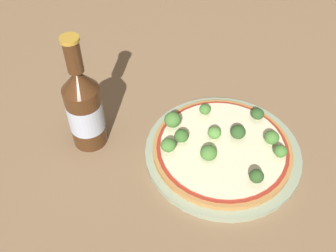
% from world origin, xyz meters
% --- Properties ---
extents(ground_plane, '(3.00, 3.00, 0.00)m').
position_xyz_m(ground_plane, '(0.00, 0.00, 0.00)').
color(ground_plane, '#846647').
extents(plate, '(0.28, 0.28, 0.01)m').
position_xyz_m(plate, '(-0.02, -0.03, 0.01)').
color(plate, '#93A384').
rests_on(plate, ground_plane).
extents(pizza, '(0.25, 0.25, 0.01)m').
position_xyz_m(pizza, '(-0.02, -0.03, 0.02)').
color(pizza, '#B77F42').
rests_on(pizza, plate).
extents(broccoli_floret_0, '(0.03, 0.03, 0.03)m').
position_xyz_m(broccoli_floret_0, '(-0.06, -0.02, 0.04)').
color(broccoli_floret_0, '#89A866').
rests_on(broccoli_floret_0, pizza).
extents(broccoli_floret_1, '(0.02, 0.02, 0.03)m').
position_xyz_m(broccoli_floret_1, '(-0.06, -0.11, 0.04)').
color(broccoli_floret_1, '#89A866').
rests_on(broccoli_floret_1, pizza).
extents(broccoli_floret_2, '(0.03, 0.03, 0.03)m').
position_xyz_m(broccoli_floret_2, '(0.01, -0.04, 0.04)').
color(broccoli_floret_2, '#89A866').
rests_on(broccoli_floret_2, pizza).
extents(broccoli_floret_3, '(0.03, 0.03, 0.03)m').
position_xyz_m(broccoli_floret_3, '(-0.03, 0.07, 0.04)').
color(broccoli_floret_3, '#89A866').
rests_on(broccoli_floret_3, pizza).
extents(broccoli_floret_4, '(0.03, 0.03, 0.03)m').
position_xyz_m(broccoli_floret_4, '(0.03, -0.10, 0.04)').
color(broccoli_floret_4, '#89A866').
rests_on(broccoli_floret_4, pizza).
extents(broccoli_floret_5, '(0.03, 0.03, 0.03)m').
position_xyz_m(broccoli_floret_5, '(-0.09, 0.05, 0.04)').
color(broccoli_floret_5, '#89A866').
rests_on(broccoli_floret_5, pizza).
extents(broccoli_floret_6, '(0.02, 0.02, 0.02)m').
position_xyz_m(broccoli_floret_6, '(0.03, 0.04, 0.04)').
color(broccoli_floret_6, '#89A866').
rests_on(broccoli_floret_6, pizza).
extents(broccoli_floret_7, '(0.02, 0.02, 0.02)m').
position_xyz_m(broccoli_floret_7, '(0.07, -0.05, 0.04)').
color(broccoli_floret_7, '#89A866').
rests_on(broccoli_floret_7, pizza).
extents(broccoli_floret_8, '(0.02, 0.02, 0.03)m').
position_xyz_m(broccoli_floret_8, '(-0.01, -0.01, 0.04)').
color(broccoli_floret_8, '#89A866').
rests_on(broccoli_floret_8, pizza).
extents(broccoli_floret_9, '(0.02, 0.02, 0.03)m').
position_xyz_m(broccoli_floret_9, '(0.01, -0.12, 0.04)').
color(broccoli_floret_9, '#89A866').
rests_on(broccoli_floret_9, pizza).
extents(broccoli_floret_10, '(0.03, 0.03, 0.03)m').
position_xyz_m(broccoli_floret_10, '(-0.05, 0.04, 0.04)').
color(broccoli_floret_10, '#89A866').
rests_on(broccoli_floret_10, pizza).
extents(beer_bottle, '(0.06, 0.06, 0.23)m').
position_xyz_m(beer_bottle, '(-0.12, 0.20, 0.08)').
color(beer_bottle, '#472814').
rests_on(beer_bottle, ground_plane).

